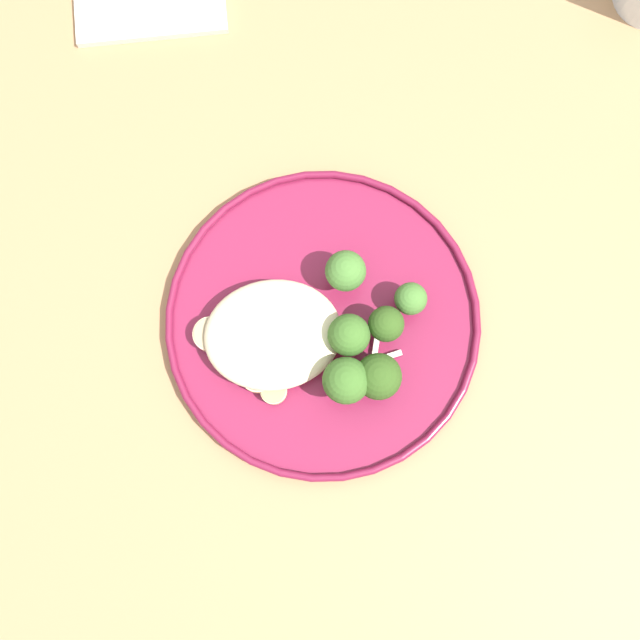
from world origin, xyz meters
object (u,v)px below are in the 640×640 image
object	(u,v)px
seared_scallop_half_hidden	(271,392)
seared_scallop_center_golden	(286,338)
dinner_plate	(320,322)
broccoli_floret_rear_charred	(408,302)
seared_scallop_tiny_bay	(208,335)
seared_scallop_tilted_round	(226,357)
broccoli_floret_center_pile	(342,272)
broccoli_floret_right_tilted	(346,336)
seared_scallop_on_noodles	(282,306)
broccoli_floret_left_leaning	(375,377)
seared_scallop_right_edge	(255,374)
broccoli_floret_small_sprig	(383,325)
broccoli_floret_split_head	(343,381)

from	to	relation	value
seared_scallop_half_hidden	seared_scallop_center_golden	bearing A→B (deg)	-112.59
dinner_plate	broccoli_floret_rear_charred	distance (m)	0.08
seared_scallop_tiny_bay	broccoli_floret_rear_charred	world-z (taller)	broccoli_floret_rear_charred
seared_scallop_tilted_round	broccoli_floret_center_pile	xyz separation A→B (m)	(-0.11, -0.06, 0.02)
seared_scallop_tilted_round	broccoli_floret_center_pile	size ratio (longest dim) A/B	0.45
broccoli_floret_right_tilted	broccoli_floret_center_pile	xyz separation A→B (m)	(-0.00, -0.06, -0.00)
broccoli_floret_right_tilted	broccoli_floret_rear_charred	distance (m)	0.06
seared_scallop_on_noodles	broccoli_floret_rear_charred	world-z (taller)	broccoli_floret_rear_charred
seared_scallop_on_noodles	broccoli_floret_left_leaning	world-z (taller)	broccoli_floret_left_leaning
seared_scallop_half_hidden	broccoli_floret_center_pile	size ratio (longest dim) A/B	0.45
seared_scallop_right_edge	broccoli_floret_small_sprig	size ratio (longest dim) A/B	0.66
seared_scallop_tiny_bay	broccoli_floret_left_leaning	world-z (taller)	broccoli_floret_left_leaning
seared_scallop_half_hidden	seared_scallop_center_golden	world-z (taller)	same
broccoli_floret_small_sprig	broccoli_floret_center_pile	distance (m)	0.06
seared_scallop_tiny_bay	broccoli_floret_split_head	world-z (taller)	broccoli_floret_split_head
broccoli_floret_split_head	broccoli_floret_center_pile	distance (m)	0.10
seared_scallop_center_golden	broccoli_floret_small_sprig	size ratio (longest dim) A/B	0.65
seared_scallop_center_golden	broccoli_floret_right_tilted	world-z (taller)	broccoli_floret_right_tilted
seared_scallop_center_golden	broccoli_floret_center_pile	size ratio (longest dim) A/B	0.62
seared_scallop_on_noodles	broccoli_floret_small_sprig	world-z (taller)	broccoli_floret_small_sprig
seared_scallop_tilted_round	broccoli_floret_right_tilted	bearing A→B (deg)	-178.76
seared_scallop_center_golden	broccoli_floret_small_sprig	xyz separation A→B (m)	(-0.09, 0.00, 0.02)
seared_scallop_tilted_round	broccoli_floret_split_head	xyz separation A→B (m)	(-0.10, 0.04, 0.03)
dinner_plate	seared_scallop_tilted_round	size ratio (longest dim) A/B	12.27
broccoli_floret_right_tilted	broccoli_floret_split_head	bearing A→B (deg)	78.86
seared_scallop_right_edge	broccoli_floret_split_head	xyz separation A→B (m)	(-0.08, 0.02, 0.03)
seared_scallop_tilted_round	broccoli_floret_center_pile	distance (m)	0.13
seared_scallop_right_edge	broccoli_floret_left_leaning	distance (m)	0.11
broccoli_floret_right_tilted	broccoli_floret_small_sprig	world-z (taller)	broccoli_floret_right_tilted
broccoli_floret_small_sprig	broccoli_floret_rear_charred	size ratio (longest dim) A/B	1.17
seared_scallop_center_golden	broccoli_floret_left_leaning	bearing A→B (deg)	147.10
seared_scallop_right_edge	broccoli_floret_left_leaning	size ratio (longest dim) A/B	0.59
broccoli_floret_left_leaning	seared_scallop_tiny_bay	bearing A→B (deg)	-22.26
seared_scallop_tiny_bay	seared_scallop_on_noodles	bearing A→B (deg)	-165.81
seared_scallop_on_noodles	broccoli_floret_split_head	size ratio (longest dim) A/B	0.49
seared_scallop_half_hidden	broccoli_floret_split_head	world-z (taller)	broccoli_floret_split_head
dinner_plate	seared_scallop_tiny_bay	bearing A→B (deg)	0.79
seared_scallop_tilted_round	broccoli_floret_right_tilted	size ratio (longest dim) A/B	0.42
seared_scallop_right_edge	broccoli_floret_rear_charred	xyz separation A→B (m)	(-0.14, -0.05, 0.02)
broccoli_floret_right_tilted	broccoli_floret_center_pile	bearing A→B (deg)	-94.55
seared_scallop_tiny_bay	broccoli_floret_left_leaning	distance (m)	0.16
seared_scallop_right_edge	broccoli_floret_rear_charred	size ratio (longest dim) A/B	0.77
broccoli_floret_split_head	dinner_plate	bearing A→B (deg)	-78.62
broccoli_floret_center_pile	seared_scallop_on_noodles	bearing A→B (deg)	19.76
seared_scallop_tiny_bay	broccoli_floret_rear_charred	distance (m)	0.18
seared_scallop_tilted_round	broccoli_floret_right_tilted	xyz separation A→B (m)	(-0.11, -0.00, 0.03)
seared_scallop_tiny_bay	broccoli_floret_right_tilted	distance (m)	0.13
broccoli_floret_small_sprig	broccoli_floret_split_head	world-z (taller)	broccoli_floret_split_head
broccoli_floret_rear_charred	broccoli_floret_center_pile	bearing A→B (deg)	-31.22
seared_scallop_half_hidden	seared_scallop_tiny_bay	size ratio (longest dim) A/B	0.75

